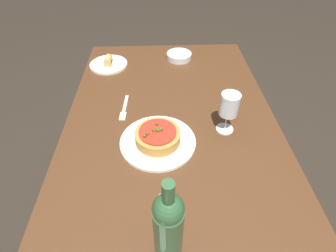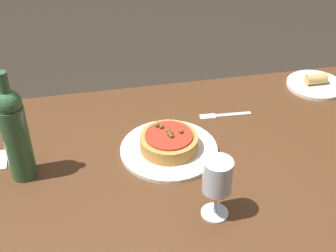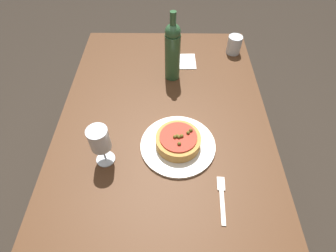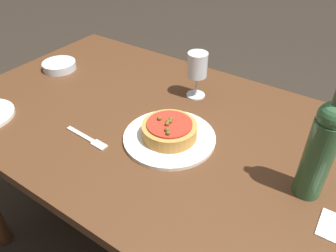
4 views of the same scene
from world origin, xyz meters
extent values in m
cube|color=#4C2D19|center=(0.00, 0.00, 0.75)|extent=(1.59, 0.86, 0.03)
cylinder|color=#4C2D19|center=(0.74, 0.37, 0.37)|extent=(0.06, 0.06, 0.73)
cylinder|color=white|center=(-0.01, 0.06, 0.77)|extent=(0.28, 0.28, 0.01)
cylinder|color=#BC843D|center=(-0.01, 0.06, 0.80)|extent=(0.17, 0.17, 0.04)
cylinder|color=#B72D1E|center=(-0.01, 0.06, 0.82)|extent=(0.14, 0.14, 0.01)
sphere|color=brown|center=(-0.04, 0.10, 0.83)|extent=(0.01, 0.01, 0.01)
sphere|color=brown|center=(-0.01, 0.07, 0.83)|extent=(0.01, 0.01, 0.01)
sphere|color=brown|center=(-0.03, 0.09, 0.83)|extent=(0.01, 0.01, 0.01)
sphere|color=brown|center=(-0.01, 0.04, 0.83)|extent=(0.01, 0.01, 0.01)
sphere|color=brown|center=(-0.01, 0.05, 0.83)|extent=(0.01, 0.01, 0.01)
sphere|color=brown|center=(-0.01, 0.06, 0.83)|extent=(0.01, 0.01, 0.01)
sphere|color=brown|center=(0.02, 0.06, 0.83)|extent=(0.01, 0.01, 0.01)
cylinder|color=silver|center=(0.05, -0.21, 0.77)|extent=(0.07, 0.07, 0.00)
cylinder|color=silver|center=(0.05, -0.21, 0.81)|extent=(0.01, 0.01, 0.08)
cylinder|color=silver|center=(0.05, -0.21, 0.89)|extent=(0.07, 0.07, 0.09)
cylinder|color=#2D5633|center=(-0.42, 0.03, 0.88)|extent=(0.07, 0.07, 0.22)
sphere|color=#2D5633|center=(-0.42, 0.03, 1.00)|extent=(0.07, 0.07, 0.07)
cylinder|color=#2D5633|center=(-0.42, 0.03, 1.05)|extent=(0.03, 0.03, 0.07)
cube|color=beige|center=(0.23, 0.20, 0.77)|extent=(0.12, 0.02, 0.00)
cube|color=beige|center=(0.15, 0.20, 0.77)|extent=(0.05, 0.03, 0.00)
cylinder|color=white|center=(0.57, 0.31, 0.77)|extent=(0.20, 0.20, 0.01)
cylinder|color=tan|center=(0.57, 0.31, 0.80)|extent=(0.07, 0.04, 0.04)
camera|label=1|loc=(-0.69, 0.05, 1.48)|focal=28.00mm
camera|label=2|loc=(-0.22, -0.98, 1.63)|focal=50.00mm
camera|label=3|loc=(0.56, 0.03, 1.59)|focal=28.00mm
camera|label=4|loc=(-0.45, 0.70, 1.41)|focal=35.00mm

